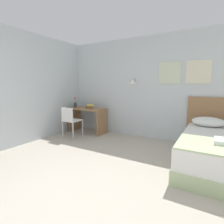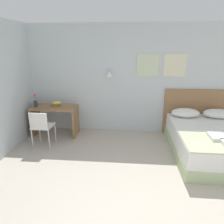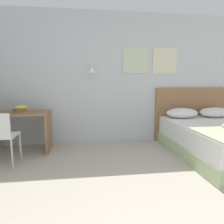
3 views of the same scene
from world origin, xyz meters
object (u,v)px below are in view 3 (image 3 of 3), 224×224
at_px(desk, 19,125).
at_px(desk_chair, 0,135).
at_px(headboard, 191,114).
at_px(pillow_left, 182,113).
at_px(fruit_bowl, 20,109).
at_px(bed, 222,141).
at_px(pillow_right, 215,112).

height_order(desk, desk_chair, desk_chair).
relative_size(headboard, desk_chair, 1.99).
distance_m(pillow_left, desk_chair, 3.28).
bearing_deg(fruit_bowl, bed, -11.81).
bearing_deg(bed, pillow_right, 64.37).
xyz_separation_m(bed, desk_chair, (-3.55, -0.00, 0.23)).
height_order(pillow_left, desk_chair, desk_chair).
bearing_deg(pillow_right, desk, -178.92).
relative_size(pillow_left, pillow_right, 1.00).
distance_m(pillow_right, desk, 3.87).
bearing_deg(headboard, desk, -174.09).
relative_size(headboard, pillow_right, 2.54).
bearing_deg(headboard, fruit_bowl, -174.76).
bearing_deg(pillow_left, fruit_bowl, -179.47).
bearing_deg(fruit_bowl, pillow_right, 0.43).
bearing_deg(desk, bed, -11.02).
distance_m(headboard, desk, 3.53).
height_order(pillow_right, fruit_bowl, fruit_bowl).
height_order(bed, pillow_right, pillow_right).
xyz_separation_m(pillow_right, desk, (-3.87, -0.07, -0.14)).
relative_size(pillow_right, desk, 0.60).
height_order(desk, fruit_bowl, fruit_bowl).
distance_m(headboard, desk_chair, 3.71).
relative_size(bed, pillow_left, 3.15).
xyz_separation_m(headboard, desk_chair, (-3.55, -1.05, -0.07)).
xyz_separation_m(pillow_left, pillow_right, (0.73, 0.00, 0.00)).
height_order(headboard, desk, headboard).
bearing_deg(desk, desk_chair, -93.87).
bearing_deg(pillow_left, desk, -178.67).
xyz_separation_m(headboard, desk, (-3.51, -0.36, -0.07)).
relative_size(desk_chair, fruit_bowl, 3.07).
distance_m(pillow_left, desk, 3.15).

